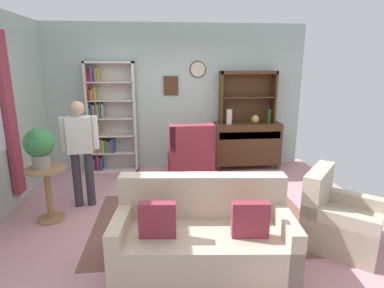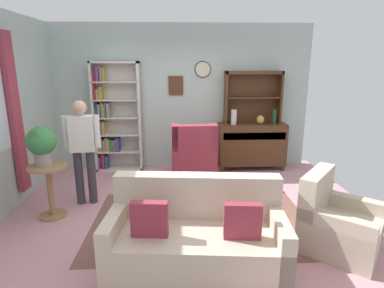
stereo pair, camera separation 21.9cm
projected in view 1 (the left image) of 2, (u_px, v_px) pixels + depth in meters
name	position (u px, v px, depth m)	size (l,w,h in m)	color
ground_plane	(186.00, 212.00, 4.52)	(5.40, 4.60, 0.02)	#C68C93
wall_back	(178.00, 98.00, 6.22)	(5.00, 0.09, 2.80)	#ADC1B7
area_rug	(203.00, 221.00, 4.25)	(2.89, 1.91, 0.01)	brown
bookshelf	(108.00, 120.00, 6.01)	(0.90, 0.30, 2.10)	silver
sideboard	(247.00, 143.00, 6.31)	(1.30, 0.45, 0.92)	#4C2D19
sideboard_hutch	(248.00, 90.00, 6.15)	(1.10, 0.26, 1.00)	#4C2D19
vase_tall	(229.00, 117.00, 6.05)	(0.11, 0.11, 0.29)	beige
vase_round	(255.00, 119.00, 6.13)	(0.15, 0.15, 0.17)	tan
bottle_wine	(269.00, 116.00, 6.12)	(0.07, 0.07, 0.28)	#194223
couch_floral	(203.00, 237.00, 3.28)	(1.87, 1.01, 0.90)	beige
armchair_floral	(338.00, 221.00, 3.65)	(1.08, 1.08, 0.88)	beige
wingback_chair	(191.00, 159.00, 5.68)	(0.80, 0.82, 1.05)	maroon
plant_stand	(48.00, 188.00, 4.18)	(0.52, 0.52, 0.74)	#997047
potted_plant_large	(39.00, 145.00, 4.05)	(0.38, 0.38, 0.53)	gray
person_reading	(81.00, 147.00, 4.51)	(0.53, 0.24, 1.56)	#38333D
coffee_table	(201.00, 200.00, 4.06)	(0.80, 0.50, 0.42)	#4C2D19
book_stack	(199.00, 189.00, 4.13)	(0.21, 0.15, 0.09)	#3F3833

